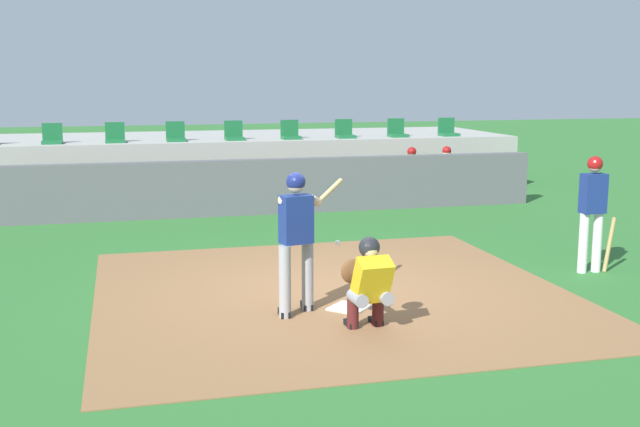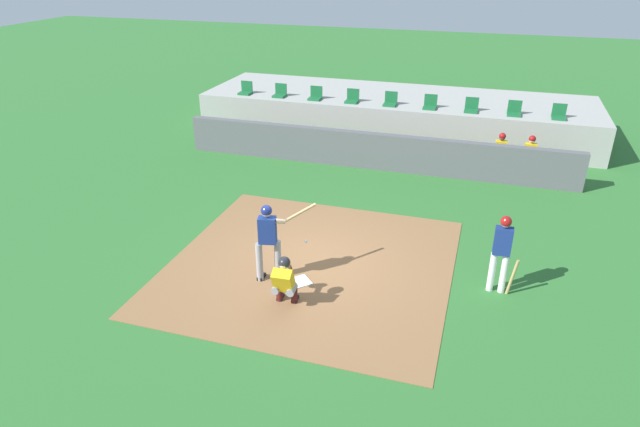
# 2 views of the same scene
# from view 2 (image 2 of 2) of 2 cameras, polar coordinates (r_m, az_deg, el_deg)

# --- Properties ---
(ground_plane) EXTENTS (80.00, 80.00, 0.00)m
(ground_plane) POSITION_cam_2_polar(r_m,az_deg,el_deg) (12.93, -0.93, -5.29)
(ground_plane) COLOR #2D6B2D
(dirt_infield) EXTENTS (6.40, 6.40, 0.01)m
(dirt_infield) POSITION_cam_2_polar(r_m,az_deg,el_deg) (12.92, -0.93, -5.27)
(dirt_infield) COLOR olive
(dirt_infield) RESTS_ON ground
(home_plate) EXTENTS (0.62, 0.62, 0.02)m
(home_plate) POSITION_cam_2_polar(r_m,az_deg,el_deg) (12.27, -2.10, -7.04)
(home_plate) COLOR white
(home_plate) RESTS_ON dirt_infield
(batter_at_plate) EXTENTS (1.09, 1.07, 1.80)m
(batter_at_plate) POSITION_cam_2_polar(r_m,az_deg,el_deg) (11.95, -5.28, -2.47)
(batter_at_plate) COLOR #99999E
(batter_at_plate) RESTS_ON ground
(catcher_crouched) EXTENTS (0.50, 1.72, 1.13)m
(catcher_crouched) POSITION_cam_2_polar(r_m,az_deg,el_deg) (11.30, -3.67, -6.76)
(catcher_crouched) COLOR gray
(catcher_crouched) RESTS_ON ground
(on_deck_batter) EXTENTS (0.58, 0.23, 1.79)m
(on_deck_batter) POSITION_cam_2_polar(r_m,az_deg,el_deg) (12.08, 18.27, -3.55)
(on_deck_batter) COLOR silver
(on_deck_batter) RESTS_ON ground
(dugout_wall) EXTENTS (13.00, 0.30, 1.20)m
(dugout_wall) POSITION_cam_2_polar(r_m,az_deg,el_deg) (18.38, 5.43, 6.46)
(dugout_wall) COLOR #59595E
(dugout_wall) RESTS_ON ground
(dugout_bench) EXTENTS (11.80, 0.44, 0.45)m
(dugout_bench) POSITION_cam_2_polar(r_m,az_deg,el_deg) (19.43, 6.02, 6.35)
(dugout_bench) COLOR olive
(dugout_bench) RESTS_ON ground
(dugout_player_0) EXTENTS (0.49, 0.70, 1.30)m
(dugout_player_0) POSITION_cam_2_polar(r_m,az_deg,el_deg) (18.83, 18.09, 5.98)
(dugout_player_0) COLOR #939399
(dugout_player_0) RESTS_ON ground
(dugout_player_1) EXTENTS (0.49, 0.70, 1.30)m
(dugout_player_1) POSITION_cam_2_polar(r_m,az_deg,el_deg) (18.87, 20.84, 5.61)
(dugout_player_1) COLOR #939399
(dugout_player_1) RESTS_ON ground
(stands_platform) EXTENTS (15.00, 4.40, 1.40)m
(stands_platform) POSITION_cam_2_polar(r_m,az_deg,el_deg) (22.48, 7.89, 10.25)
(stands_platform) COLOR #9E9E99
(stands_platform) RESTS_ON ground
(stadium_seat_0) EXTENTS (0.46, 0.46, 0.48)m
(stadium_seat_0) POSITION_cam_2_polar(r_m,az_deg,el_deg) (22.52, -7.66, 12.48)
(stadium_seat_0) COLOR #196033
(stadium_seat_0) RESTS_ON stands_platform
(stadium_seat_1) EXTENTS (0.46, 0.46, 0.48)m
(stadium_seat_1) POSITION_cam_2_polar(r_m,az_deg,el_deg) (21.96, -4.15, 12.30)
(stadium_seat_1) COLOR #196033
(stadium_seat_1) RESTS_ON stands_platform
(stadium_seat_2) EXTENTS (0.46, 0.46, 0.48)m
(stadium_seat_2) POSITION_cam_2_polar(r_m,az_deg,el_deg) (21.49, -0.47, 12.06)
(stadium_seat_2) COLOR #196033
(stadium_seat_2) RESTS_ON stands_platform
(stadium_seat_3) EXTENTS (0.46, 0.46, 0.48)m
(stadium_seat_3) POSITION_cam_2_polar(r_m,az_deg,el_deg) (21.11, 3.35, 11.76)
(stadium_seat_3) COLOR #196033
(stadium_seat_3) RESTS_ON stands_platform
(stadium_seat_4) EXTENTS (0.46, 0.46, 0.48)m
(stadium_seat_4) POSITION_cam_2_polar(r_m,az_deg,el_deg) (20.82, 7.28, 11.39)
(stadium_seat_4) COLOR #196033
(stadium_seat_4) RESTS_ON stands_platform
(stadium_seat_5) EXTENTS (0.46, 0.46, 0.48)m
(stadium_seat_5) POSITION_cam_2_polar(r_m,az_deg,el_deg) (20.62, 11.29, 10.97)
(stadium_seat_5) COLOR #196033
(stadium_seat_5) RESTS_ON stands_platform
(stadium_seat_6) EXTENTS (0.46, 0.46, 0.48)m
(stadium_seat_6) POSITION_cam_2_polar(r_m,az_deg,el_deg) (20.53, 15.35, 10.48)
(stadium_seat_6) COLOR #196033
(stadium_seat_6) RESTS_ON stands_platform
(stadium_seat_7) EXTENTS (0.46, 0.46, 0.48)m
(stadium_seat_7) POSITION_cam_2_polar(r_m,az_deg,el_deg) (20.54, 19.40, 9.94)
(stadium_seat_7) COLOR #196033
(stadium_seat_7) RESTS_ON stands_platform
(stadium_seat_8) EXTENTS (0.46, 0.46, 0.48)m
(stadium_seat_8) POSITION_cam_2_polar(r_m,az_deg,el_deg) (20.65, 23.43, 9.36)
(stadium_seat_8) COLOR #196033
(stadium_seat_8) RESTS_ON stands_platform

